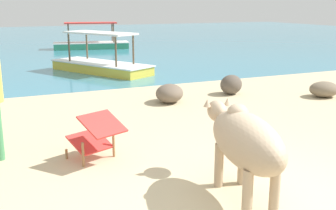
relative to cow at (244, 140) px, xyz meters
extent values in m
cube|color=teal|center=(0.24, 21.45, -0.73)|extent=(60.00, 36.00, 0.03)
cylinder|color=tan|center=(-0.09, 0.37, -0.42)|extent=(0.11, 0.11, 0.54)
cylinder|color=tan|center=(0.21, 0.32, -0.42)|extent=(0.11, 0.11, 0.54)
cylinder|color=tan|center=(-0.23, -0.42, -0.42)|extent=(0.11, 0.11, 0.54)
cylinder|color=tan|center=(0.07, -0.47, -0.42)|extent=(0.11, 0.11, 0.54)
ellipsoid|color=tan|center=(-0.01, -0.05, 0.01)|extent=(0.79, 1.54, 0.59)
ellipsoid|color=tan|center=(0.15, 0.84, 0.11)|extent=(0.30, 0.42, 0.27)
cone|color=tan|center=(0.01, 0.87, 0.22)|extent=(0.11, 0.11, 0.10)
cone|color=tan|center=(0.28, 0.82, 0.22)|extent=(0.11, 0.11, 0.10)
ellipsoid|color=tan|center=(0.04, 0.20, 0.26)|extent=(0.28, 0.31, 0.20)
cylinder|color=olive|center=(-1.60, 2.01, -0.62)|extent=(0.04, 0.04, 0.14)
cylinder|color=olive|center=(-1.12, 2.20, -0.62)|extent=(0.04, 0.04, 0.14)
cylinder|color=olive|center=(-1.44, 1.62, -0.52)|extent=(0.04, 0.04, 0.34)
cylinder|color=olive|center=(-0.96, 1.82, -0.52)|extent=(0.04, 0.04, 0.34)
cube|color=red|center=(-1.28, 1.91, -0.45)|extent=(0.64, 0.60, 0.21)
cube|color=red|center=(-1.16, 1.62, -0.12)|extent=(0.66, 0.63, 0.23)
ellipsoid|color=#6B5B4C|center=(1.13, 4.56, -0.48)|extent=(0.94, 0.98, 0.41)
ellipsoid|color=#756651|center=(4.68, 3.59, -0.51)|extent=(0.75, 0.65, 0.37)
ellipsoid|color=brown|center=(2.85, 4.74, -0.45)|extent=(0.78, 0.75, 0.47)
cube|color=gold|center=(0.83, 9.39, -0.57)|extent=(2.69, 3.69, 0.28)
cube|color=white|center=(0.83, 9.39, -0.41)|extent=(2.77, 3.78, 0.04)
cylinder|color=brown|center=(-0.02, 10.15, 0.04)|extent=(0.06, 0.06, 0.95)
cylinder|color=brown|center=(0.65, 10.52, 0.04)|extent=(0.06, 0.06, 0.95)
cylinder|color=brown|center=(1.01, 8.25, 0.04)|extent=(0.06, 0.06, 0.95)
cylinder|color=brown|center=(1.69, 8.62, 0.04)|extent=(0.06, 0.06, 0.95)
cube|color=silver|center=(0.83, 9.39, 0.55)|extent=(2.03, 2.66, 0.06)
cube|color=#338E66|center=(2.26, 16.69, -0.57)|extent=(3.74, 1.75, 0.28)
cube|color=white|center=(2.26, 16.69, -0.41)|extent=(3.82, 1.82, 0.04)
cylinder|color=brown|center=(3.39, 16.87, 0.04)|extent=(0.06, 0.06, 0.95)
cylinder|color=brown|center=(3.25, 16.11, 0.04)|extent=(0.06, 0.06, 0.95)
cylinder|color=brown|center=(1.27, 17.27, 0.04)|extent=(0.06, 0.06, 0.95)
cylinder|color=brown|center=(1.13, 16.52, 0.04)|extent=(0.06, 0.06, 0.95)
cube|color=red|center=(2.26, 16.69, 0.55)|extent=(2.65, 1.39, 0.06)
camera|label=1|loc=(-2.47, -3.54, 1.44)|focal=43.64mm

